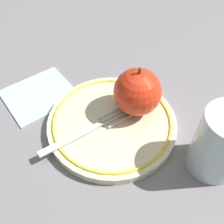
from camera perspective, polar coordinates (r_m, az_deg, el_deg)
ground_plane at (r=0.46m, az=2.59°, el=-3.37°), size 2.00×2.00×0.00m
plate at (r=0.45m, az=0.00°, el=-2.41°), size 0.23×0.23×0.02m
apple_red_whole at (r=0.43m, az=5.83°, el=4.59°), size 0.08×0.08×0.09m
fork at (r=0.43m, az=-6.05°, el=-4.38°), size 0.10×0.17×0.00m
drinking_glass at (r=0.40m, az=23.64°, el=-6.62°), size 0.08×0.08×0.11m
napkin_folded at (r=0.53m, az=-16.27°, el=3.99°), size 0.16×0.17×0.01m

